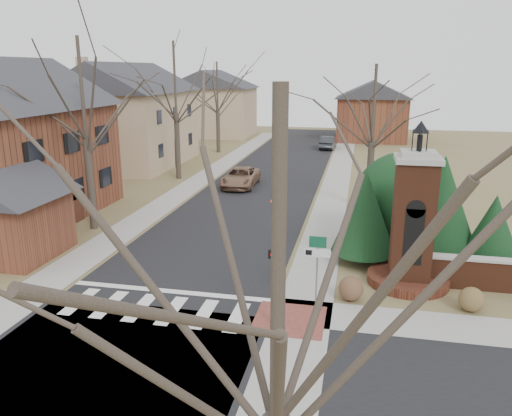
% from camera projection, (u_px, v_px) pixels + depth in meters
% --- Properties ---
extents(ground, '(120.00, 120.00, 0.00)m').
position_uv_depth(ground, '(147.00, 320.00, 17.09)').
color(ground, brown).
rests_on(ground, ground).
extents(main_street, '(8.00, 70.00, 0.01)m').
position_uv_depth(main_street, '(266.00, 182.00, 37.83)').
color(main_street, black).
rests_on(main_street, ground).
extents(cross_street, '(120.00, 8.00, 0.01)m').
position_uv_depth(cross_street, '(103.00, 369.00, 14.26)').
color(cross_street, black).
rests_on(cross_street, ground).
extents(crosswalk_zone, '(8.00, 2.20, 0.02)m').
position_uv_depth(crosswalk_zone, '(156.00, 309.00, 17.85)').
color(crosswalk_zone, silver).
rests_on(crosswalk_zone, ground).
extents(stop_bar, '(8.00, 0.35, 0.02)m').
position_uv_depth(stop_bar, '(171.00, 291.00, 19.26)').
color(stop_bar, silver).
rests_on(stop_bar, ground).
extents(sidewalk_right_main, '(2.00, 60.00, 0.02)m').
position_uv_depth(sidewalk_right_main, '(335.00, 185.00, 36.79)').
color(sidewalk_right_main, gray).
rests_on(sidewalk_right_main, ground).
extents(sidewalk_left, '(2.00, 60.00, 0.02)m').
position_uv_depth(sidewalk_left, '(201.00, 179.00, 38.86)').
color(sidewalk_left, gray).
rests_on(sidewalk_left, ground).
extents(curb_apron, '(2.40, 2.40, 0.02)m').
position_uv_depth(curb_apron, '(289.00, 320.00, 17.08)').
color(curb_apron, brown).
rests_on(curb_apron, ground).
extents(traffic_signal_pole, '(0.28, 0.41, 4.50)m').
position_uv_depth(traffic_signal_pole, '(274.00, 253.00, 16.08)').
color(traffic_signal_pole, slate).
rests_on(traffic_signal_pole, ground).
extents(sign_post, '(0.90, 0.07, 2.75)m').
position_uv_depth(sign_post, '(317.00, 258.00, 17.33)').
color(sign_post, slate).
rests_on(sign_post, ground).
extents(brick_gate_monument, '(3.20, 3.20, 6.47)m').
position_uv_depth(brick_gate_monument, '(412.00, 232.00, 19.43)').
color(brick_gate_monument, '#572B19').
rests_on(brick_gate_monument, ground).
extents(house_stucco_left, '(9.80, 12.80, 9.28)m').
position_uv_depth(house_stucco_left, '(127.00, 113.00, 43.98)').
color(house_stucco_left, tan).
rests_on(house_stucco_left, ground).
extents(garage_left, '(4.80, 4.80, 4.29)m').
position_uv_depth(garage_left, '(8.00, 209.00, 22.41)').
color(garage_left, brown).
rests_on(garage_left, ground).
extents(house_distant_left, '(10.80, 8.80, 8.53)m').
position_uv_depth(house_distant_left, '(212.00, 102.00, 63.57)').
color(house_distant_left, tan).
rests_on(house_distant_left, ground).
extents(house_distant_right, '(8.80, 8.80, 7.30)m').
position_uv_depth(house_distant_right, '(372.00, 109.00, 59.76)').
color(house_distant_right, brown).
rests_on(house_distant_right, ground).
extents(evergreen_near, '(2.80, 2.80, 4.10)m').
position_uv_depth(evergreen_near, '(365.00, 212.00, 21.64)').
color(evergreen_near, '#473D33').
rests_on(evergreen_near, ground).
extents(evergreen_mid, '(3.40, 3.40, 4.70)m').
position_uv_depth(evergreen_mid, '(441.00, 203.00, 22.04)').
color(evergreen_mid, '#473D33').
rests_on(evergreen_mid, ground).
extents(evergreen_far, '(2.40, 2.40, 3.30)m').
position_uv_depth(evergreen_far, '(493.00, 227.00, 20.89)').
color(evergreen_far, '#473D33').
rests_on(evergreen_far, ground).
extents(evergreen_mass, '(4.80, 4.80, 4.80)m').
position_uv_depth(evergreen_mass, '(404.00, 198.00, 23.62)').
color(evergreen_mass, black).
rests_on(evergreen_mass, ground).
extents(bare_tree_0, '(8.05, 8.05, 11.15)m').
position_uv_depth(bare_tree_0, '(81.00, 82.00, 24.90)').
color(bare_tree_0, '#473D33').
rests_on(bare_tree_0, ground).
extents(bare_tree_1, '(8.40, 8.40, 11.64)m').
position_uv_depth(bare_tree_1, '(174.00, 73.00, 37.06)').
color(bare_tree_1, '#473D33').
rests_on(bare_tree_1, ground).
extents(bare_tree_2, '(7.35, 7.35, 10.19)m').
position_uv_depth(bare_tree_2, '(217.00, 82.00, 49.68)').
color(bare_tree_2, '#473D33').
rests_on(bare_tree_2, ground).
extents(bare_tree_3, '(7.00, 7.00, 9.70)m').
position_uv_depth(bare_tree_3, '(375.00, 98.00, 28.89)').
color(bare_tree_3, '#473D33').
rests_on(bare_tree_3, ground).
extents(bare_tree_4, '(6.65, 6.65, 9.21)m').
position_uv_depth(bare_tree_4, '(279.00, 245.00, 5.71)').
color(bare_tree_4, '#473D33').
rests_on(bare_tree_4, ground).
extents(pickup_truck, '(2.38, 4.96, 1.36)m').
position_uv_depth(pickup_truck, '(241.00, 177.00, 36.39)').
color(pickup_truck, '#876149').
rests_on(pickup_truck, ground).
extents(distant_car, '(1.65, 4.21, 1.37)m').
position_uv_depth(distant_car, '(328.00, 142.00, 53.73)').
color(distant_car, '#2E3035').
rests_on(distant_car, ground).
extents(dry_shrub_left, '(0.92, 0.92, 0.92)m').
position_uv_depth(dry_shrub_left, '(351.00, 289.00, 18.45)').
color(dry_shrub_left, brown).
rests_on(dry_shrub_left, ground).
extents(dry_shrub_right, '(0.88, 0.88, 0.88)m').
position_uv_depth(dry_shrub_right, '(471.00, 299.00, 17.62)').
color(dry_shrub_right, brown).
rests_on(dry_shrub_right, ground).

